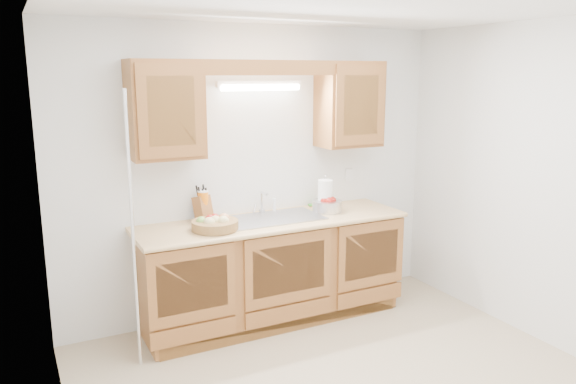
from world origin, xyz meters
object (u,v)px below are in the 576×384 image
apple_bowl (327,205)px  fruit_basket (215,224)px  knife_block (203,208)px  paper_towel (325,196)px

apple_bowl → fruit_basket: bearing=-174.3°
fruit_basket → knife_block: (0.00, 0.28, 0.06)m
fruit_basket → apple_bowl: size_ratio=1.56×
fruit_basket → paper_towel: 1.09m
paper_towel → apple_bowl: (0.00, -0.03, -0.08)m
paper_towel → apple_bowl: size_ratio=1.20×
fruit_basket → paper_towel: bearing=7.5°
knife_block → fruit_basket: bearing=-106.3°
paper_towel → fruit_basket: bearing=-172.5°
apple_bowl → paper_towel: bearing=94.6°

